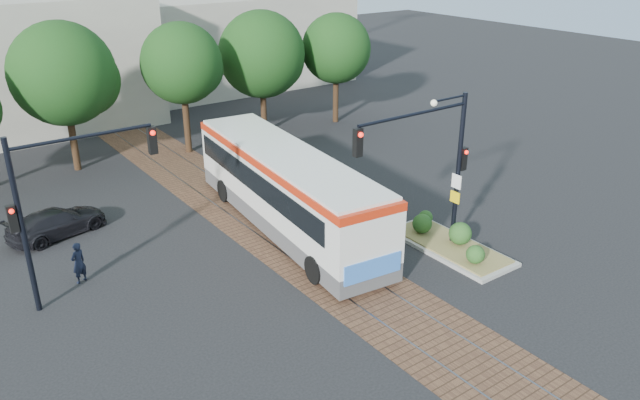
{
  "coord_description": "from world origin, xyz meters",
  "views": [
    {
      "loc": [
        -12.24,
        -15.75,
        11.6
      ],
      "look_at": [
        1.31,
        2.97,
        1.6
      ],
      "focal_mm": 35.0,
      "sensor_mm": 36.0,
      "label": 1
    }
  ],
  "objects_px": {
    "traffic_island": "(449,240)",
    "officer": "(78,263)",
    "signal_pole_main": "(437,153)",
    "city_bus": "(286,186)",
    "signal_pole_left": "(55,195)",
    "parked_car": "(57,222)"
  },
  "relations": [
    {
      "from": "city_bus",
      "to": "signal_pole_main",
      "type": "relative_size",
      "value": 2.13
    },
    {
      "from": "signal_pole_main",
      "to": "signal_pole_left",
      "type": "distance_m",
      "value": 13.14
    },
    {
      "from": "city_bus",
      "to": "traffic_island",
      "type": "xyz_separation_m",
      "value": [
        4.17,
        -5.34,
        -1.55
      ]
    },
    {
      "from": "officer",
      "to": "parked_car",
      "type": "height_order",
      "value": "officer"
    },
    {
      "from": "signal_pole_left",
      "to": "parked_car",
      "type": "height_order",
      "value": "signal_pole_left"
    },
    {
      "from": "signal_pole_left",
      "to": "parked_car",
      "type": "xyz_separation_m",
      "value": [
        0.92,
        5.36,
        -3.28
      ]
    },
    {
      "from": "signal_pole_main",
      "to": "officer",
      "type": "bearing_deg",
      "value": 153.58
    },
    {
      "from": "signal_pole_left",
      "to": "parked_car",
      "type": "distance_m",
      "value": 6.35
    },
    {
      "from": "parked_car",
      "to": "signal_pole_left",
      "type": "bearing_deg",
      "value": 155.55
    },
    {
      "from": "signal_pole_left",
      "to": "officer",
      "type": "distance_m",
      "value": 3.29
    },
    {
      "from": "signal_pole_left",
      "to": "city_bus",
      "type": "bearing_deg",
      "value": 2.81
    },
    {
      "from": "traffic_island",
      "to": "officer",
      "type": "bearing_deg",
      "value": 155.0
    },
    {
      "from": "traffic_island",
      "to": "officer",
      "type": "distance_m",
      "value": 13.95
    },
    {
      "from": "signal_pole_left",
      "to": "officer",
      "type": "bearing_deg",
      "value": 61.2
    },
    {
      "from": "traffic_island",
      "to": "signal_pole_main",
      "type": "xyz_separation_m",
      "value": [
        -0.96,
        0.09,
        3.83
      ]
    },
    {
      "from": "parked_car",
      "to": "officer",
      "type": "bearing_deg",
      "value": 160.43
    },
    {
      "from": "officer",
      "to": "city_bus",
      "type": "bearing_deg",
      "value": 151.84
    },
    {
      "from": "traffic_island",
      "to": "officer",
      "type": "height_order",
      "value": "officer"
    },
    {
      "from": "signal_pole_main",
      "to": "officer",
      "type": "xyz_separation_m",
      "value": [
        -11.68,
        5.8,
        -3.38
      ]
    },
    {
      "from": "signal_pole_left",
      "to": "traffic_island",
      "type": "bearing_deg",
      "value": -20.36
    },
    {
      "from": "traffic_island",
      "to": "parked_car",
      "type": "bearing_deg",
      "value": 140.12
    },
    {
      "from": "traffic_island",
      "to": "city_bus",
      "type": "bearing_deg",
      "value": 127.99
    }
  ]
}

